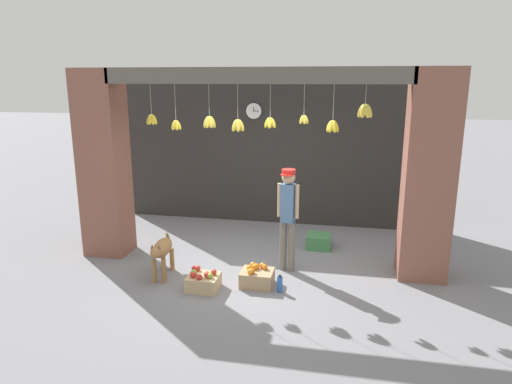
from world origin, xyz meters
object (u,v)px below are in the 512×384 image
Objects in this scene: fruit_crate_apples at (203,281)px; wall_clock at (254,111)px; shopkeeper at (288,212)px; produce_box_green at (319,241)px; fruit_crate_oranges at (257,277)px; water_bottle at (280,284)px; dog at (162,251)px.

wall_clock is (0.07, 3.30, 2.20)m from fruit_crate_apples.
fruit_crate_apples is 1.35× the size of wall_clock.
produce_box_green is at bearing -102.02° from shopkeeper.
fruit_crate_oranges is 1.41× the size of wall_clock.
fruit_crate_oranges is at bearing -77.65° from wall_clock.
fruit_crate_oranges is 0.39m from water_bottle.
produce_box_green is 2.94m from wall_clock.
dog is 2.85m from produce_box_green.
produce_box_green is 1.68× the size of water_bottle.
fruit_crate_apples is 3.96m from wall_clock.
fruit_crate_apples is 1.76× the size of water_bottle.
fruit_crate_apples is at bearing -173.16° from water_bottle.
wall_clock reaches higher than produce_box_green.
wall_clock reaches higher than dog.
wall_clock is (-1.45, 1.30, 2.20)m from produce_box_green.
wall_clock is at bearing 158.81° from dog.
fruit_crate_apples is at bearing -158.97° from fruit_crate_oranges.
dog is 1.88× the size of fruit_crate_oranges.
produce_box_green is 1.92m from water_bottle.
dog reaches higher than fruit_crate_oranges.
fruit_crate_apples is at bearing 62.64° from dog.
shopkeeper is 1.65m from fruit_crate_apples.
fruit_crate_oranges is 1.85× the size of water_bottle.
shopkeeper is at bearing 102.82° from dog.
fruit_crate_apples reaches higher than produce_box_green.
shopkeeper is at bearing -111.52° from produce_box_green.
produce_box_green is (0.79, 1.72, -0.01)m from fruit_crate_oranges.
fruit_crate_oranges is 0.79m from fruit_crate_apples.
wall_clock is at bearing 102.35° from fruit_crate_oranges.
fruit_crate_oranges is at bearing 21.03° from fruit_crate_apples.
water_bottle is at bearing -72.16° from wall_clock.
water_bottle is (1.09, 0.13, -0.00)m from fruit_crate_apples.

